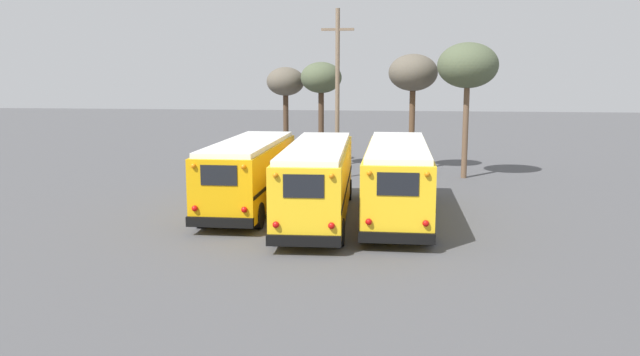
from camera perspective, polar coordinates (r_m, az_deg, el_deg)
ground_plane at (r=26.16m, az=0.01°, el=-3.37°), size 160.00×160.00×0.00m
school_bus_0 at (r=27.15m, az=-6.47°, el=0.56°), size 2.68×9.76×3.00m
school_bus_1 at (r=25.11m, az=-0.22°, el=-0.03°), size 2.99×10.97×3.06m
school_bus_2 at (r=25.55m, az=7.08°, el=0.06°), size 2.68×10.70×3.06m
utility_pole at (r=34.93m, az=1.60°, el=7.93°), size 1.80×0.24×9.39m
bare_tree_0 at (r=40.76m, az=-3.17°, el=8.61°), size 2.45×2.45×6.32m
bare_tree_1 at (r=39.19m, az=0.11°, el=8.96°), size 2.56×2.56×6.61m
bare_tree_2 at (r=36.07m, az=13.36°, el=9.88°), size 3.36×3.36×7.59m
bare_tree_3 at (r=38.44m, az=8.51°, el=9.36°), size 2.95×2.95×7.06m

